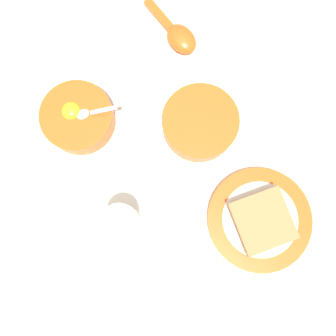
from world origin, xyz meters
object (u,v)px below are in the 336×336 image
toast_plate (259,219)px  soup_spoon (178,36)px  egg_bowl (78,118)px  toast_sandwich (264,221)px  congee_bowl (200,123)px  drinking_cup (121,221)px

toast_plate → soup_spoon: size_ratio=1.27×
egg_bowl → toast_sandwich: size_ratio=1.20×
toast_sandwich → congee_bowl: congee_bowl is taller
congee_bowl → drinking_cup: drinking_cup is taller
toast_sandwich → congee_bowl: size_ratio=0.82×
egg_bowl → drinking_cup: (0.02, 0.21, 0.01)m
congee_bowl → toast_sandwich: bearing=91.4°
egg_bowl → soup_spoon: (-0.25, -0.05, -0.01)m
toast_plate → toast_sandwich: size_ratio=1.65×
egg_bowl → toast_plate: (-0.19, 0.33, -0.02)m
toast_plate → toast_sandwich: 0.02m
egg_bowl → toast_sandwich: (-0.19, 0.33, 0.00)m
congee_bowl → soup_spoon: bearing=-108.1°
toast_plate → drinking_cup: 0.25m
egg_bowl → soup_spoon: 0.25m
toast_plate → congee_bowl: congee_bowl is taller
egg_bowl → drinking_cup: egg_bowl is taller
toast_plate → soup_spoon: 0.39m
egg_bowl → toast_plate: 0.38m
drinking_cup → congee_bowl: bearing=-158.2°
soup_spoon → congee_bowl: size_ratio=1.07×
toast_plate → congee_bowl: (0.00, -0.21, 0.02)m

